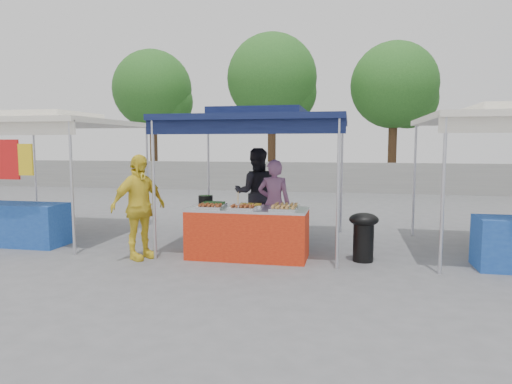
% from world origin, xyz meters
% --- Properties ---
extents(ground_plane, '(80.00, 80.00, 0.00)m').
position_xyz_m(ground_plane, '(0.00, 0.00, 0.00)').
color(ground_plane, slate).
extents(back_wall, '(40.00, 0.25, 1.20)m').
position_xyz_m(back_wall, '(0.00, 11.00, 0.60)').
color(back_wall, gray).
rests_on(back_wall, ground_plane).
extents(main_canopy, '(3.20, 3.20, 2.57)m').
position_xyz_m(main_canopy, '(0.00, 0.97, 2.37)').
color(main_canopy, silver).
rests_on(main_canopy, ground_plane).
extents(neighbor_stall_left, '(3.20, 3.20, 2.57)m').
position_xyz_m(neighbor_stall_left, '(-4.50, 0.57, 1.60)').
color(neighbor_stall_left, silver).
rests_on(neighbor_stall_left, ground_plane).
extents(tree_0, '(3.73, 3.71, 6.37)m').
position_xyz_m(tree_0, '(-7.43, 13.12, 4.36)').
color(tree_0, '#482F1B').
rests_on(tree_0, ground_plane).
extents(tree_1, '(3.95, 3.95, 6.79)m').
position_xyz_m(tree_1, '(-1.62, 12.77, 4.64)').
color(tree_1, '#482F1B').
rests_on(tree_1, ground_plane).
extents(tree_2, '(3.63, 3.60, 6.18)m').
position_xyz_m(tree_2, '(3.57, 12.68, 4.23)').
color(tree_2, '#482F1B').
rests_on(tree_2, ground_plane).
extents(vendor_table, '(2.00, 0.80, 0.85)m').
position_xyz_m(vendor_table, '(0.00, -0.10, 0.43)').
color(vendor_table, red).
rests_on(vendor_table, ground_plane).
extents(food_tray_fl, '(0.42, 0.30, 0.07)m').
position_xyz_m(food_tray_fl, '(-0.58, -0.34, 0.88)').
color(food_tray_fl, silver).
rests_on(food_tray_fl, vendor_table).
extents(food_tray_fm, '(0.42, 0.30, 0.07)m').
position_xyz_m(food_tray_fm, '(-0.04, -0.34, 0.88)').
color(food_tray_fm, silver).
rests_on(food_tray_fm, vendor_table).
extents(food_tray_fr, '(0.42, 0.30, 0.07)m').
position_xyz_m(food_tray_fr, '(0.63, -0.34, 0.88)').
color(food_tray_fr, silver).
rests_on(food_tray_fr, vendor_table).
extents(food_tray_bl, '(0.42, 0.30, 0.07)m').
position_xyz_m(food_tray_bl, '(-0.63, 0.01, 0.88)').
color(food_tray_bl, silver).
rests_on(food_tray_bl, vendor_table).
extents(food_tray_bm, '(0.42, 0.30, 0.07)m').
position_xyz_m(food_tray_bm, '(0.03, -0.01, 0.88)').
color(food_tray_bm, silver).
rests_on(food_tray_bm, vendor_table).
extents(food_tray_br, '(0.42, 0.30, 0.07)m').
position_xyz_m(food_tray_br, '(0.64, 0.01, 0.88)').
color(food_tray_br, silver).
rests_on(food_tray_br, vendor_table).
extents(cooking_pot, '(0.26, 0.26, 0.15)m').
position_xyz_m(cooking_pot, '(-0.86, 0.29, 0.93)').
color(cooking_pot, black).
rests_on(cooking_pot, vendor_table).
extents(skewer_cup, '(0.09, 0.09, 0.11)m').
position_xyz_m(skewer_cup, '(-0.10, -0.37, 0.90)').
color(skewer_cup, silver).
rests_on(skewer_cup, vendor_table).
extents(wok_burner, '(0.48, 0.48, 0.81)m').
position_xyz_m(wok_burner, '(1.91, 0.06, 0.48)').
color(wok_burner, black).
rests_on(wok_burner, ground_plane).
extents(crate_left, '(0.54, 0.38, 0.33)m').
position_xyz_m(crate_left, '(-0.29, 0.42, 0.16)').
color(crate_left, '#1637B5').
rests_on(crate_left, ground_plane).
extents(crate_right, '(0.56, 0.39, 0.33)m').
position_xyz_m(crate_right, '(0.21, 0.66, 0.17)').
color(crate_right, '#1637B5').
rests_on(crate_right, ground_plane).
extents(crate_stacked, '(0.52, 0.37, 0.31)m').
position_xyz_m(crate_stacked, '(0.21, 0.66, 0.49)').
color(crate_stacked, '#1637B5').
rests_on(crate_stacked, crate_right).
extents(vendor_woman, '(0.62, 0.42, 1.64)m').
position_xyz_m(vendor_woman, '(0.31, 0.75, 0.82)').
color(vendor_woman, '#99618B').
rests_on(vendor_woman, ground_plane).
extents(helper_man, '(1.01, 0.86, 1.84)m').
position_xyz_m(helper_man, '(-0.21, 1.64, 0.92)').
color(helper_man, black).
rests_on(helper_man, ground_plane).
extents(customer_person, '(0.88, 1.10, 1.75)m').
position_xyz_m(customer_person, '(-1.77, -0.52, 0.88)').
color(customer_person, yellow).
rests_on(customer_person, ground_plane).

